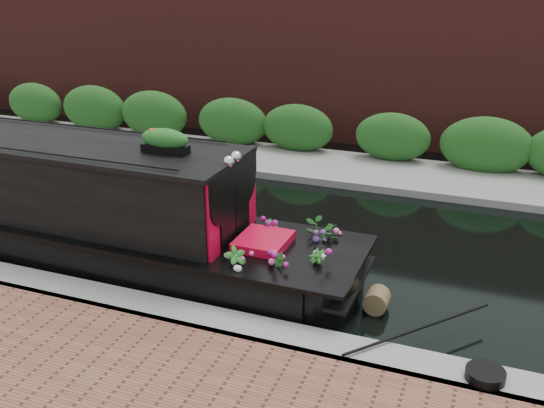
% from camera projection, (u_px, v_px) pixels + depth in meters
% --- Properties ---
extents(ground, '(80.00, 80.00, 0.00)m').
position_uv_depth(ground, '(219.00, 228.00, 11.72)').
color(ground, black).
rests_on(ground, ground).
extents(near_bank_coping, '(40.00, 0.60, 0.50)m').
position_uv_depth(near_bank_coping, '(122.00, 313.00, 8.85)').
color(near_bank_coping, gray).
rests_on(near_bank_coping, ground).
extents(far_bank_path, '(40.00, 2.40, 0.34)m').
position_uv_depth(far_bank_path, '(291.00, 166.00, 15.37)').
color(far_bank_path, gray).
rests_on(far_bank_path, ground).
extents(far_hedge, '(40.00, 1.10, 2.80)m').
position_uv_depth(far_hedge, '(302.00, 156.00, 16.15)').
color(far_hedge, '#20521B').
rests_on(far_hedge, ground).
extents(far_brick_wall, '(40.00, 1.00, 8.00)m').
position_uv_depth(far_brick_wall, '(324.00, 137.00, 17.98)').
color(far_brick_wall, '#53201C').
rests_on(far_brick_wall, ground).
extents(narrowboat, '(11.34, 2.12, 2.65)m').
position_uv_depth(narrowboat, '(33.00, 206.00, 10.69)').
color(narrowboat, black).
rests_on(narrowboat, ground).
extents(rope_fender, '(0.35, 0.36, 0.35)m').
position_uv_depth(rope_fender, '(377.00, 300.00, 8.87)').
color(rope_fender, brown).
rests_on(rope_fender, ground).
extents(coiled_mooring_rope, '(0.46, 0.46, 0.12)m').
position_uv_depth(coiled_mooring_rope, '(485.00, 375.00, 7.04)').
color(coiled_mooring_rope, black).
rests_on(coiled_mooring_rope, near_bank_coping).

